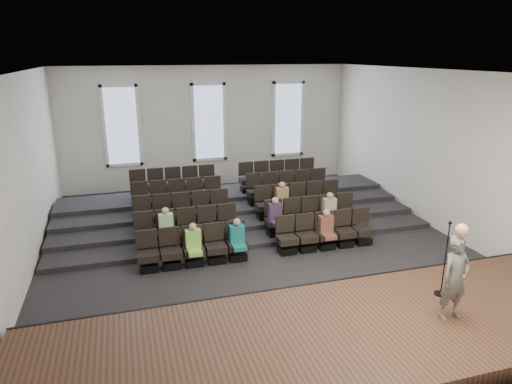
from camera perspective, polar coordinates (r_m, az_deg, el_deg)
ground at (r=13.47m, az=0.06°, el=-6.98°), size 14.00×14.00×0.00m
ceiling at (r=12.31m, az=0.07°, el=14.85°), size 12.00×14.00×0.02m
wall_back at (r=19.36m, az=-5.92°, el=8.10°), size 12.00×0.04×5.00m
wall_front at (r=6.63m, az=17.94°, el=-10.59°), size 12.00×0.04×5.00m
wall_left at (r=12.42m, az=-27.63°, el=1.17°), size 0.04×14.00×5.00m
wall_right at (r=15.45m, az=22.08°, el=4.66°), size 0.04×14.00×5.00m
stage at (r=9.19m, az=9.62°, el=-17.94°), size 11.80×3.60×0.50m
stage_lip at (r=10.55m, az=5.35°, el=-12.78°), size 11.80×0.06×0.52m
risers at (r=16.25m, az=-3.13°, el=-1.96°), size 11.80×4.80×0.60m
seating_rows at (r=14.59m, az=-1.66°, el=-2.16°), size 6.80×4.70×1.67m
windows at (r=19.27m, az=-5.90°, el=8.66°), size 8.44×0.10×3.24m
audience at (r=13.35m, az=0.65°, el=-3.54°), size 5.45×2.64×1.10m
speaker at (r=9.66m, az=23.62°, el=-9.84°), size 0.65×0.46×1.69m
mic_stand at (r=10.59m, az=22.37°, el=-9.37°), size 0.28×0.28×1.68m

